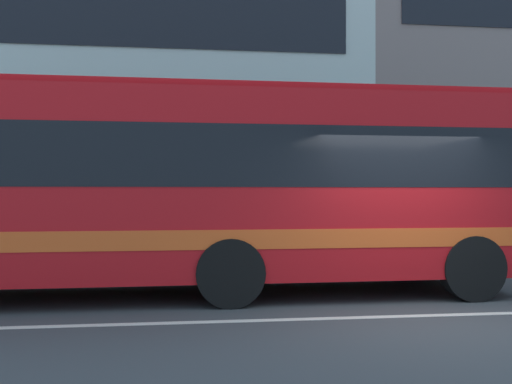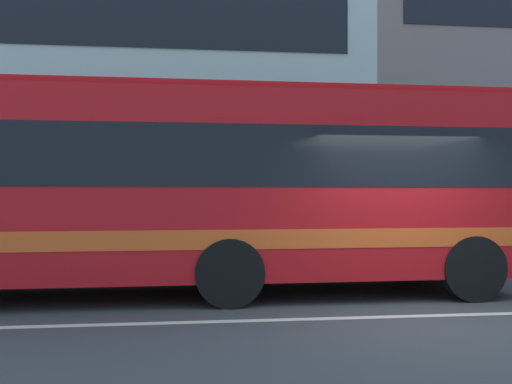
% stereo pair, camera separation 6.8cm
% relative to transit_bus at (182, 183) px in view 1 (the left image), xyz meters
% --- Properties ---
extents(ground_plane, '(160.00, 160.00, 0.00)m').
position_rel_transit_bus_xyz_m(ground_plane, '(3.21, -2.11, -1.82)').
color(ground_plane, '#3D4245').
extents(lane_centre_line, '(60.00, 0.16, 0.01)m').
position_rel_transit_bus_xyz_m(lane_centre_line, '(3.21, -2.11, -1.81)').
color(lane_centre_line, silver).
rests_on(lane_centre_line, ground_plane).
extents(hedge_row_far, '(22.03, 1.10, 1.09)m').
position_rel_transit_bus_xyz_m(hedge_row_far, '(0.93, 3.37, -1.27)').
color(hedge_row_far, '#3B6724').
rests_on(hedge_row_far, ground_plane).
extents(apartment_block_left, '(22.32, 11.75, 11.75)m').
position_rel_transit_bus_xyz_m(apartment_block_left, '(-5.49, 12.90, 4.06)').
color(apartment_block_left, silver).
rests_on(apartment_block_left, ground_plane).
extents(transit_bus, '(10.80, 2.75, 3.30)m').
position_rel_transit_bus_xyz_m(transit_bus, '(0.00, 0.00, 0.00)').
color(transit_bus, red).
rests_on(transit_bus, ground_plane).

